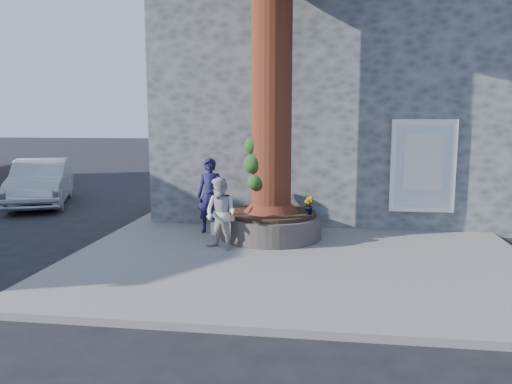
# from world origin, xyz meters

# --- Properties ---
(ground) EXTENTS (120.00, 120.00, 0.00)m
(ground) POSITION_xyz_m (0.00, 0.00, 0.00)
(ground) COLOR black
(ground) RESTS_ON ground
(pavement) EXTENTS (9.00, 8.00, 0.12)m
(pavement) POSITION_xyz_m (1.50, 1.00, 0.06)
(pavement) COLOR slate
(pavement) RESTS_ON ground
(yellow_line) EXTENTS (0.10, 30.00, 0.01)m
(yellow_line) POSITION_xyz_m (-3.05, 1.00, 0.00)
(yellow_line) COLOR yellow
(yellow_line) RESTS_ON ground
(stone_shop) EXTENTS (10.30, 8.30, 6.30)m
(stone_shop) POSITION_xyz_m (2.50, 7.20, 3.16)
(stone_shop) COLOR #46494B
(stone_shop) RESTS_ON ground
(planter) EXTENTS (2.30, 2.30, 0.60)m
(planter) POSITION_xyz_m (0.80, 2.00, 0.41)
(planter) COLOR black
(planter) RESTS_ON pavement
(man) EXTENTS (0.65, 0.43, 1.78)m
(man) POSITION_xyz_m (-0.67, 2.28, 1.01)
(man) COLOR #151439
(man) RESTS_ON pavement
(woman) EXTENTS (0.91, 0.83, 1.50)m
(woman) POSITION_xyz_m (-0.11, 0.81, 0.87)
(woman) COLOR #B7B3AF
(woman) RESTS_ON pavement
(shopping_bag) EXTENTS (0.20, 0.13, 0.28)m
(shopping_bag) POSITION_xyz_m (-0.52, 2.09, 0.26)
(shopping_bag) COLOR white
(shopping_bag) RESTS_ON pavement
(car_silver) EXTENTS (3.23, 4.79, 1.49)m
(car_silver) POSITION_xyz_m (-7.25, 5.99, 0.75)
(car_silver) COLOR #A0A3A7
(car_silver) RESTS_ON ground
(plant_a) EXTENTS (0.22, 0.16, 0.39)m
(plant_a) POSITION_xyz_m (-0.05, 1.50, 0.91)
(plant_a) COLOR gray
(plant_a) RESTS_ON planter
(plant_b) EXTENTS (0.31, 0.31, 0.41)m
(plant_b) POSITION_xyz_m (1.65, 1.76, 0.93)
(plant_b) COLOR gray
(plant_b) RESTS_ON planter
(plant_c) EXTENTS (0.24, 0.24, 0.30)m
(plant_c) POSITION_xyz_m (-0.05, 1.15, 0.87)
(plant_c) COLOR gray
(plant_c) RESTS_ON planter
(plant_d) EXTENTS (0.33, 0.34, 0.30)m
(plant_d) POSITION_xyz_m (1.65, 2.66, 0.87)
(plant_d) COLOR gray
(plant_d) RESTS_ON planter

